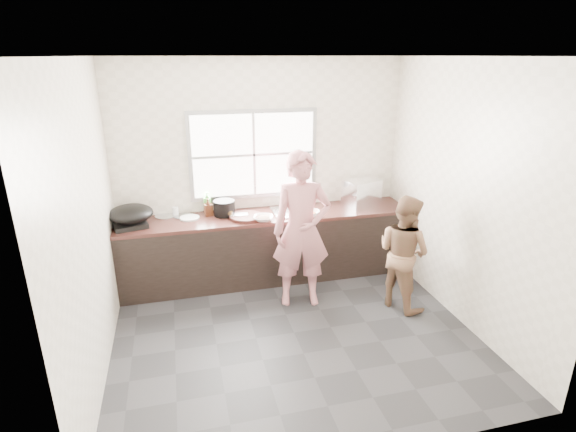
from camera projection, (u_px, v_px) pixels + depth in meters
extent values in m
cube|color=#29292B|center=(294.00, 333.00, 4.65)|extent=(3.60, 3.20, 0.01)
cube|color=silver|center=(296.00, 56.00, 3.73)|extent=(3.60, 3.20, 0.01)
cube|color=silver|center=(262.00, 169.00, 5.65)|extent=(3.60, 0.01, 2.70)
cube|color=beige|center=(88.00, 227.00, 3.77)|extent=(0.01, 3.20, 2.70)
cube|color=beige|center=(464.00, 195.00, 4.61)|extent=(0.01, 3.20, 2.70)
cube|color=silver|center=(363.00, 292.00, 2.73)|extent=(3.60, 0.01, 2.70)
cube|color=black|center=(268.00, 248.00, 5.68)|extent=(3.60, 0.62, 0.82)
cube|color=#351A16|center=(267.00, 216.00, 5.54)|extent=(3.60, 0.64, 0.04)
cube|color=silver|center=(295.00, 211.00, 5.61)|extent=(0.55, 0.45, 0.02)
cylinder|color=silver|center=(291.00, 196.00, 5.74)|extent=(0.02, 0.02, 0.30)
cube|color=#9EA0A5|center=(254.00, 154.00, 5.55)|extent=(1.60, 0.05, 1.10)
cube|color=white|center=(254.00, 155.00, 5.53)|extent=(1.50, 0.01, 1.00)
imported|color=#C8787E|center=(302.00, 235.00, 4.97)|extent=(0.66, 0.49, 1.65)
imported|color=brown|center=(403.00, 252.00, 4.96)|extent=(0.72, 0.78, 1.31)
cylinder|color=#321813|center=(246.00, 217.00, 5.38)|extent=(0.40, 0.40, 0.04)
cube|color=silver|center=(239.00, 214.00, 5.39)|extent=(0.22, 0.11, 0.01)
imported|color=white|center=(263.00, 218.00, 5.31)|extent=(0.29, 0.29, 0.06)
imported|color=white|center=(310.00, 214.00, 5.44)|extent=(0.24, 0.24, 0.06)
imported|color=white|center=(298.00, 215.00, 5.41)|extent=(0.18, 0.18, 0.05)
cylinder|color=black|center=(224.00, 208.00, 5.47)|extent=(0.28, 0.28, 0.19)
cylinder|color=white|center=(190.00, 218.00, 5.38)|extent=(0.25, 0.25, 0.02)
imported|color=#3C872C|center=(207.00, 202.00, 5.53)|extent=(0.14, 0.14, 0.27)
imported|color=#422010|center=(208.00, 208.00, 5.46)|extent=(0.10, 0.10, 0.19)
imported|color=#3F2B0F|center=(228.00, 210.00, 5.43)|extent=(0.13, 0.13, 0.16)
cylinder|color=silver|center=(175.00, 211.00, 5.47)|extent=(0.10, 0.10, 0.10)
cube|color=black|center=(130.00, 224.00, 5.13)|extent=(0.44, 0.44, 0.05)
ellipsoid|color=black|center=(131.00, 214.00, 5.09)|extent=(0.61, 0.61, 0.19)
cube|color=white|center=(361.00, 192.00, 5.85)|extent=(0.51, 0.43, 0.33)
cylinder|color=#A6A9AC|center=(184.00, 216.00, 5.45)|extent=(0.27, 0.27, 0.01)
cylinder|color=silver|center=(166.00, 216.00, 5.46)|extent=(0.33, 0.33, 0.01)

